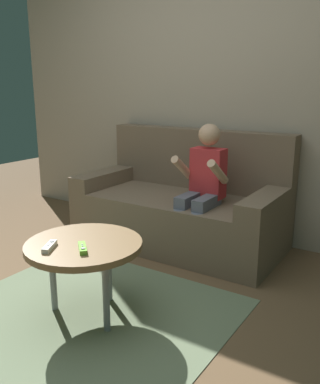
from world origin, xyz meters
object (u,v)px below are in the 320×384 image
object	(u,v)px
person_seated_on_couch	(202,184)
coffee_table	(84,249)
couch	(182,206)
game_remote_white_center	(49,246)
game_remote_lime_near_edge	(83,248)

from	to	relation	value
person_seated_on_couch	coffee_table	distance (m)	1.10
couch	coffee_table	xyz separation A→B (m)	(0.12, -1.27, 0.10)
game_remote_white_center	coffee_table	bearing A→B (deg)	63.29
person_seated_on_couch	coffee_table	bearing A→B (deg)	-97.84
person_seated_on_couch	coffee_table	world-z (taller)	person_seated_on_couch
game_remote_lime_near_edge	person_seated_on_couch	bearing A→B (deg)	86.36
coffee_table	game_remote_lime_near_edge	xyz separation A→B (m)	(0.07, -0.09, 0.05)
coffee_table	game_remote_white_center	bearing A→B (deg)	-116.71
coffee_table	game_remote_white_center	distance (m)	0.19
person_seated_on_couch	game_remote_lime_near_edge	distance (m)	1.18
coffee_table	game_remote_lime_near_edge	bearing A→B (deg)	-50.55
person_seated_on_couch	game_remote_lime_near_edge	bearing A→B (deg)	-93.64
couch	game_remote_lime_near_edge	world-z (taller)	couch
couch	coffee_table	size ratio (longest dim) A/B	2.58
game_remote_white_center	person_seated_on_couch	bearing A→B (deg)	79.43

